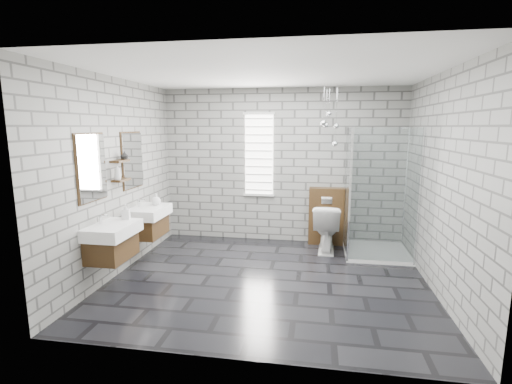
% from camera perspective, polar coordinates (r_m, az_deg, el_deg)
% --- Properties ---
extents(floor, '(4.20, 3.60, 0.02)m').
position_cam_1_polar(floor, '(5.17, 1.82, -13.33)').
color(floor, black).
rests_on(floor, ground).
extents(ceiling, '(4.20, 3.60, 0.02)m').
position_cam_1_polar(ceiling, '(4.80, 2.01, 18.03)').
color(ceiling, white).
rests_on(ceiling, wall_back).
extents(wall_back, '(4.20, 0.02, 2.70)m').
position_cam_1_polar(wall_back, '(6.59, 3.95, 3.97)').
color(wall_back, gray).
rests_on(wall_back, floor).
extents(wall_front, '(4.20, 0.02, 2.70)m').
position_cam_1_polar(wall_front, '(3.04, -2.49, -3.10)').
color(wall_front, gray).
rests_on(wall_front, floor).
extents(wall_left, '(0.02, 3.60, 2.70)m').
position_cam_1_polar(wall_left, '(5.48, -20.53, 2.15)').
color(wall_left, gray).
rests_on(wall_left, floor).
extents(wall_right, '(0.02, 3.60, 2.70)m').
position_cam_1_polar(wall_right, '(4.99, 26.69, 1.00)').
color(wall_right, gray).
rests_on(wall_right, floor).
extents(vanity_left, '(0.47, 0.70, 1.57)m').
position_cam_1_polar(vanity_left, '(4.97, -21.60, -5.67)').
color(vanity_left, '#412B14').
rests_on(vanity_left, wall_left).
extents(vanity_right, '(0.47, 0.70, 1.57)m').
position_cam_1_polar(vanity_right, '(5.84, -16.52, -3.11)').
color(vanity_right, '#412B14').
rests_on(vanity_right, wall_left).
extents(shelf_lower, '(0.14, 0.30, 0.03)m').
position_cam_1_polar(shelf_lower, '(5.41, -20.04, 1.75)').
color(shelf_lower, '#412B14').
rests_on(shelf_lower, wall_left).
extents(shelf_upper, '(0.14, 0.30, 0.03)m').
position_cam_1_polar(shelf_upper, '(5.38, -20.20, 4.49)').
color(shelf_upper, '#412B14').
rests_on(shelf_upper, wall_left).
extents(window, '(0.56, 0.05, 1.48)m').
position_cam_1_polar(window, '(6.59, 0.47, 5.75)').
color(window, white).
rests_on(window, wall_back).
extents(cistern_panel, '(0.60, 0.20, 1.00)m').
position_cam_1_polar(cistern_panel, '(6.60, 10.72, -3.67)').
color(cistern_panel, '#412B14').
rests_on(cistern_panel, floor).
extents(flush_plate, '(0.18, 0.01, 0.12)m').
position_cam_1_polar(flush_plate, '(6.43, 10.83, -1.29)').
color(flush_plate, silver).
rests_on(flush_plate, cistern_panel).
extents(shower_enclosure, '(1.00, 1.00, 2.03)m').
position_cam_1_polar(shower_enclosure, '(6.16, 17.38, -4.91)').
color(shower_enclosure, white).
rests_on(shower_enclosure, floor).
extents(pendant_cluster, '(0.30, 0.25, 0.97)m').
position_cam_1_polar(pendant_cluster, '(6.08, 11.31, 9.97)').
color(pendant_cluster, silver).
rests_on(pendant_cluster, ceiling).
extents(toilet, '(0.47, 0.79, 0.79)m').
position_cam_1_polar(toilet, '(6.28, 10.76, -5.38)').
color(toilet, white).
rests_on(toilet, floor).
extents(soap_bottle_a, '(0.11, 0.12, 0.20)m').
position_cam_1_polar(soap_bottle_a, '(5.11, -19.39, -2.86)').
color(soap_bottle_a, '#B2B2B2').
rests_on(soap_bottle_a, vanity_left).
extents(soap_bottle_b, '(0.15, 0.15, 0.18)m').
position_cam_1_polar(soap_bottle_b, '(5.89, -15.13, -1.09)').
color(soap_bottle_b, '#B2B2B2').
rests_on(soap_bottle_b, vanity_right).
extents(soap_bottle_c, '(0.09, 0.09, 0.22)m').
position_cam_1_polar(soap_bottle_c, '(5.30, -20.55, 2.93)').
color(soap_bottle_c, '#B2B2B2').
rests_on(soap_bottle_c, shelf_lower).
extents(vase, '(0.13, 0.13, 0.11)m').
position_cam_1_polar(vase, '(5.46, -19.59, 5.33)').
color(vase, '#B2B2B2').
rests_on(vase, shelf_upper).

